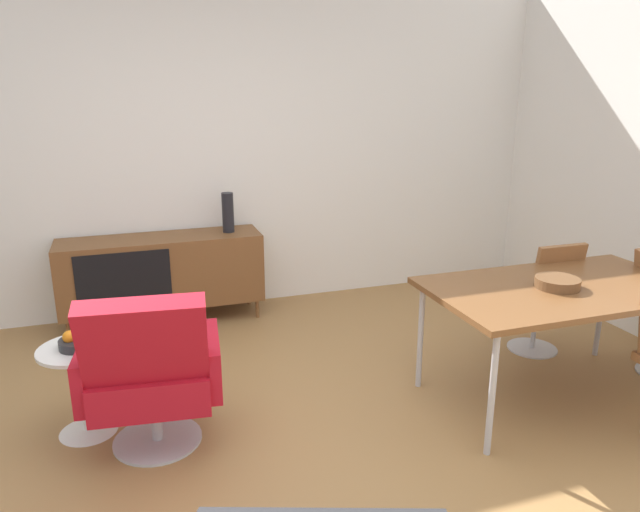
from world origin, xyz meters
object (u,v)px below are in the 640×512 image
(vase_cobalt, at_px, (228,213))
(lounge_chair_red, at_px, (150,370))
(wooden_bowl_on_table, at_px, (557,283))
(sideboard, at_px, (162,271))
(dining_table, at_px, (562,293))
(side_table_round, at_px, (83,380))
(dining_chair_back_right, at_px, (544,292))
(fruit_bowl, at_px, (78,341))

(vase_cobalt, distance_m, lounge_chair_red, 2.02)
(wooden_bowl_on_table, bearing_deg, vase_cobalt, 127.46)
(sideboard, relative_size, dining_table, 1.00)
(sideboard, bearing_deg, side_table_round, -109.68)
(lounge_chair_red, bearing_deg, vase_cobalt, 67.71)
(dining_chair_back_right, bearing_deg, sideboard, 149.58)
(fruit_bowl, bearing_deg, wooden_bowl_on_table, -11.14)
(sideboard, bearing_deg, wooden_bowl_on_table, -43.95)
(dining_chair_back_right, bearing_deg, side_table_round, -179.22)
(lounge_chair_red, height_order, fruit_bowl, lounge_chair_red)
(wooden_bowl_on_table, relative_size, dining_chair_back_right, 0.30)
(wooden_bowl_on_table, height_order, fruit_bowl, wooden_bowl_on_table)
(vase_cobalt, height_order, wooden_bowl_on_table, vase_cobalt)
(dining_chair_back_right, xyz_separation_m, lounge_chair_red, (-2.74, -0.33, -0.00))
(sideboard, bearing_deg, fruit_bowl, -109.69)
(dining_table, height_order, wooden_bowl_on_table, wooden_bowl_on_table)
(sideboard, height_order, lounge_chair_red, lounge_chair_red)
(fruit_bowl, bearing_deg, lounge_chair_red, -39.27)
(lounge_chair_red, relative_size, fruit_bowl, 4.73)
(lounge_chair_red, bearing_deg, dining_chair_back_right, 6.97)
(sideboard, bearing_deg, dining_table, -43.08)
(vase_cobalt, bearing_deg, lounge_chair_red, -112.29)
(vase_cobalt, relative_size, lounge_chair_red, 0.35)
(side_table_round, bearing_deg, sideboard, 70.32)
(sideboard, relative_size, fruit_bowl, 8.00)
(dining_chair_back_right, bearing_deg, dining_table, -122.00)
(sideboard, relative_size, dining_chair_back_right, 1.87)
(sideboard, xyz_separation_m, side_table_round, (-0.55, -1.54, -0.12))
(fruit_bowl, bearing_deg, sideboard, 70.31)
(sideboard, height_order, vase_cobalt, vase_cobalt)
(vase_cobalt, xyz_separation_m, side_table_round, (-1.11, -1.54, -0.56))
(dining_table, relative_size, dining_chair_back_right, 1.87)
(dining_table, height_order, dining_chair_back_right, dining_chair_back_right)
(dining_table, relative_size, wooden_bowl_on_table, 6.15)
(dining_table, xyz_separation_m, fruit_bowl, (-2.75, 0.52, -0.14))
(vase_cobalt, relative_size, fruit_bowl, 1.64)
(dining_chair_back_right, xyz_separation_m, side_table_round, (-3.09, -0.04, -0.15))
(wooden_bowl_on_table, xyz_separation_m, lounge_chair_red, (-2.34, 0.24, -0.30))
(vase_cobalt, relative_size, side_table_round, 0.63)
(vase_cobalt, bearing_deg, wooden_bowl_on_table, -52.54)
(vase_cobalt, xyz_separation_m, wooden_bowl_on_table, (1.58, -2.07, -0.11))
(side_table_round, relative_size, fruit_bowl, 2.60)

